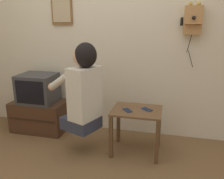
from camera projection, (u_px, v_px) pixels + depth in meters
wall_back at (112, 36)px, 3.01m from camera, size 6.80×0.05×2.55m
side_table at (137, 119)px, 2.65m from camera, size 0.55×0.43×0.52m
person at (83, 88)px, 2.53m from camera, size 0.60×0.51×0.96m
tv_stand at (40, 116)px, 3.26m from camera, size 0.72×0.42×0.41m
television at (38, 88)px, 3.13m from camera, size 0.47×0.40×0.38m
wall_phone_antique at (193, 20)px, 2.66m from camera, size 0.23×0.18×0.73m
framed_picture at (62, 5)px, 3.02m from camera, size 0.28×0.03×0.49m
cell_phone_held at (127, 110)px, 2.59m from camera, size 0.12×0.14×0.01m
cell_phone_spare at (147, 109)px, 2.62m from camera, size 0.13×0.13×0.01m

